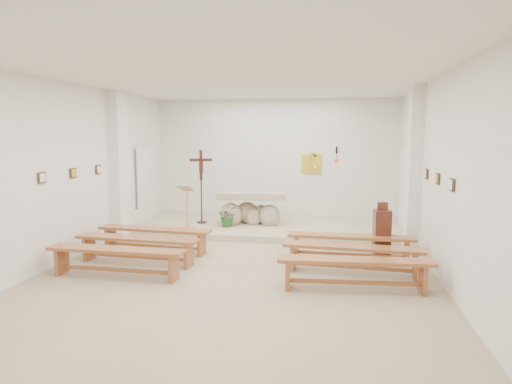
% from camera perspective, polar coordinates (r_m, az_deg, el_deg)
% --- Properties ---
extents(ground, '(7.00, 10.00, 0.00)m').
position_cam_1_polar(ground, '(8.69, -1.86, -9.43)').
color(ground, tan).
rests_on(ground, ground).
extents(wall_left, '(0.02, 10.00, 3.50)m').
position_cam_1_polar(wall_left, '(9.68, -22.61, 2.29)').
color(wall_left, white).
rests_on(wall_left, ground).
extents(wall_right, '(0.02, 10.00, 3.50)m').
position_cam_1_polar(wall_right, '(8.39, 22.15, 1.63)').
color(wall_right, white).
rests_on(wall_right, ground).
extents(wall_back, '(7.00, 0.02, 3.50)m').
position_cam_1_polar(wall_back, '(13.27, 2.41, 4.02)').
color(wall_back, white).
rests_on(wall_back, ground).
extents(ceiling, '(7.00, 10.00, 0.02)m').
position_cam_1_polar(ceiling, '(8.39, -1.96, 14.07)').
color(ceiling, silver).
rests_on(ceiling, wall_back).
extents(sanctuary_platform, '(6.98, 3.00, 0.15)m').
position_cam_1_polar(sanctuary_platform, '(12.02, 1.47, -4.37)').
color(sanctuary_platform, beige).
rests_on(sanctuary_platform, ground).
extents(pilaster_left, '(0.26, 0.55, 3.50)m').
position_cam_1_polar(pilaster_left, '(11.36, -16.73, 3.19)').
color(pilaster_left, white).
rests_on(pilaster_left, ground).
extents(pilaster_right, '(0.26, 0.55, 3.50)m').
position_cam_1_polar(pilaster_right, '(10.32, 19.13, 2.72)').
color(pilaster_right, white).
rests_on(pilaster_right, ground).
extents(gold_wall_relief, '(0.55, 0.04, 0.55)m').
position_cam_1_polar(gold_wall_relief, '(13.16, 6.94, 3.51)').
color(gold_wall_relief, gold).
rests_on(gold_wall_relief, wall_back).
extents(sanctuary_lamp, '(0.11, 0.36, 0.44)m').
position_cam_1_polar(sanctuary_lamp, '(12.88, 10.02, 4.08)').
color(sanctuary_lamp, black).
rests_on(sanctuary_lamp, wall_back).
extents(station_frame_left_front, '(0.03, 0.20, 0.20)m').
position_cam_1_polar(station_frame_left_front, '(9.01, -25.20, 1.64)').
color(station_frame_left_front, '#41311C').
rests_on(station_frame_left_front, wall_left).
extents(station_frame_left_mid, '(0.03, 0.20, 0.20)m').
position_cam_1_polar(station_frame_left_mid, '(9.84, -21.89, 2.22)').
color(station_frame_left_mid, '#41311C').
rests_on(station_frame_left_mid, wall_left).
extents(station_frame_left_rear, '(0.03, 0.20, 0.20)m').
position_cam_1_polar(station_frame_left_rear, '(10.70, -19.10, 2.70)').
color(station_frame_left_rear, '#41311C').
rests_on(station_frame_left_rear, wall_left).
extents(station_frame_right_front, '(0.03, 0.20, 0.20)m').
position_cam_1_polar(station_frame_right_front, '(7.61, 23.28, 0.84)').
color(station_frame_right_front, '#41311C').
rests_on(station_frame_right_front, wall_right).
extents(station_frame_right_mid, '(0.03, 0.20, 0.20)m').
position_cam_1_polar(station_frame_right_mid, '(8.58, 21.73, 1.57)').
color(station_frame_right_mid, '#41311C').
rests_on(station_frame_right_mid, wall_right).
extents(station_frame_right_rear, '(0.03, 0.20, 0.20)m').
position_cam_1_polar(station_frame_right_rear, '(9.56, 20.49, 2.15)').
color(station_frame_right_rear, '#41311C').
rests_on(station_frame_right_rear, wall_right).
extents(radiator_left, '(0.10, 0.85, 0.52)m').
position_cam_1_polar(radiator_left, '(12.20, -15.28, -3.52)').
color(radiator_left, silver).
rests_on(radiator_left, ground).
extents(radiator_right, '(0.10, 0.85, 0.52)m').
position_cam_1_polar(radiator_right, '(11.22, 18.54, -4.57)').
color(radiator_right, silver).
rests_on(radiator_right, ground).
extents(altar, '(1.83, 0.85, 0.92)m').
position_cam_1_polar(altar, '(11.97, -0.64, -2.33)').
color(altar, '#C4B695').
rests_on(altar, sanctuary_platform).
extents(lectern, '(0.45, 0.40, 1.11)m').
position_cam_1_polar(lectern, '(11.49, -8.65, -1.82)').
color(lectern, tan).
rests_on(lectern, sanctuary_platform).
extents(crucifix_stand, '(0.56, 0.26, 1.93)m').
position_cam_1_polar(crucifix_stand, '(12.08, -6.87, 1.37)').
color(crucifix_stand, '#331910').
rests_on(crucifix_stand, sanctuary_platform).
extents(potted_plant, '(0.58, 0.53, 0.53)m').
position_cam_1_polar(potted_plant, '(11.65, -3.56, -3.04)').
color(potted_plant, '#265221').
rests_on(potted_plant, sanctuary_platform).
extents(donation_pedestal, '(0.35, 0.35, 1.17)m').
position_cam_1_polar(donation_pedestal, '(9.41, 15.43, -5.16)').
color(donation_pedestal, '#511E17').
rests_on(donation_pedestal, ground).
extents(bench_left_front, '(2.48, 0.60, 0.52)m').
position_cam_1_polar(bench_left_front, '(9.93, -12.56, -5.16)').
color(bench_left_front, brown).
rests_on(bench_left_front, ground).
extents(bench_right_front, '(2.47, 0.46, 0.52)m').
position_cam_1_polar(bench_right_front, '(9.22, 11.74, -6.09)').
color(bench_right_front, brown).
rests_on(bench_right_front, ground).
extents(bench_left_second, '(2.48, 0.57, 0.52)m').
position_cam_1_polar(bench_left_second, '(9.15, -14.63, -6.28)').
color(bench_left_second, brown).
rests_on(bench_left_second, ground).
extents(bench_right_second, '(2.48, 0.59, 0.52)m').
position_cam_1_polar(bench_right_second, '(8.37, 11.96, -7.46)').
color(bench_right_second, brown).
rests_on(bench_right_second, ground).
extents(bench_left_third, '(2.47, 0.46, 0.52)m').
position_cam_1_polar(bench_left_third, '(8.38, -17.10, -7.61)').
color(bench_left_third, brown).
rests_on(bench_left_third, ground).
extents(bench_right_third, '(2.48, 0.55, 0.52)m').
position_cam_1_polar(bench_right_third, '(7.53, 12.22, -9.13)').
color(bench_right_third, brown).
rests_on(bench_right_third, ground).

